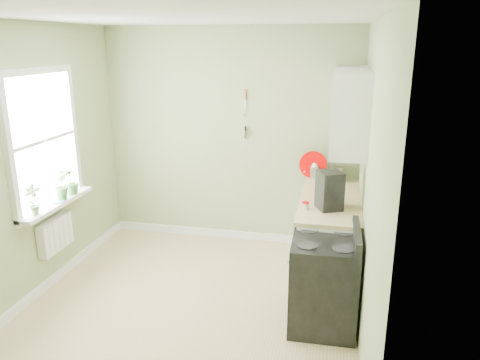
% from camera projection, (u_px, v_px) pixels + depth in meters
% --- Properties ---
extents(floor, '(3.20, 3.60, 0.02)m').
position_uv_depth(floor, '(189.00, 310.00, 4.55)').
color(floor, tan).
rests_on(floor, ground).
extents(ceiling, '(3.20, 3.60, 0.02)m').
position_uv_depth(ceiling, '(178.00, 15.00, 3.78)').
color(ceiling, white).
rests_on(ceiling, wall_back).
extents(wall_back, '(3.20, 0.02, 2.70)m').
position_uv_depth(wall_back, '(230.00, 138.00, 5.87)').
color(wall_back, '#9BAA74').
rests_on(wall_back, floor).
extents(wall_left, '(0.02, 3.60, 2.70)m').
position_uv_depth(wall_left, '(24.00, 167.00, 4.49)').
color(wall_left, '#9BAA74').
rests_on(wall_left, floor).
extents(wall_right, '(0.02, 3.60, 2.70)m').
position_uv_depth(wall_right, '(370.00, 188.00, 3.85)').
color(wall_right, '#9BAA74').
rests_on(wall_right, floor).
extents(base_cabinets, '(0.60, 1.60, 0.87)m').
position_uv_depth(base_cabinets, '(329.00, 239.00, 5.11)').
color(base_cabinets, white).
rests_on(base_cabinets, floor).
extents(countertop, '(0.64, 1.60, 0.04)m').
position_uv_depth(countertop, '(331.00, 200.00, 4.98)').
color(countertop, '#DBC486').
rests_on(countertop, base_cabinets).
extents(upper_cabinets, '(0.35, 1.40, 0.80)m').
position_uv_depth(upper_cabinets, '(350.00, 108.00, 4.77)').
color(upper_cabinets, white).
rests_on(upper_cabinets, wall_right).
extents(window, '(0.06, 1.14, 1.44)m').
position_uv_depth(window, '(43.00, 140.00, 4.71)').
color(window, white).
rests_on(window, wall_left).
extents(window_sill, '(0.18, 1.14, 0.04)m').
position_uv_depth(window_sill, '(57.00, 204.00, 4.88)').
color(window_sill, white).
rests_on(window_sill, wall_left).
extents(radiator, '(0.12, 0.50, 0.35)m').
position_uv_depth(radiator, '(55.00, 234.00, 4.94)').
color(radiator, white).
rests_on(radiator, wall_left).
extents(wall_utensils, '(0.02, 0.14, 0.58)m').
position_uv_depth(wall_utensils, '(245.00, 121.00, 5.74)').
color(wall_utensils, '#DBC486').
rests_on(wall_utensils, wall_back).
extents(stove, '(0.62, 0.69, 0.96)m').
position_uv_depth(stove, '(324.00, 281.00, 4.22)').
color(stove, black).
rests_on(stove, floor).
extents(stand_mixer, '(0.27, 0.36, 0.40)m').
position_uv_depth(stand_mixer, '(336.00, 165.00, 5.61)').
color(stand_mixer, '#B2B2B7').
rests_on(stand_mixer, countertop).
extents(kettle, '(0.19, 0.11, 0.19)m').
position_uv_depth(kettle, '(314.00, 170.00, 5.67)').
color(kettle, silver).
rests_on(kettle, countertop).
extents(coffee_maker, '(0.30, 0.31, 0.38)m').
position_uv_depth(coffee_maker, '(329.00, 191.00, 4.60)').
color(coffee_maker, black).
rests_on(coffee_maker, countertop).
extents(red_tray, '(0.34, 0.09, 0.33)m').
position_uv_depth(red_tray, '(313.00, 165.00, 5.65)').
color(red_tray, '#B60000').
rests_on(red_tray, countertop).
extents(jar, '(0.07, 0.07, 0.08)m').
position_uv_depth(jar, '(305.00, 205.00, 4.62)').
color(jar, beige).
rests_on(jar, countertop).
extents(plant_a, '(0.20, 0.18, 0.31)m').
position_uv_depth(plant_a, '(33.00, 200.00, 4.47)').
color(plant_a, '#3D662F').
rests_on(plant_a, window_sill).
extents(plant_b, '(0.22, 0.23, 0.32)m').
position_uv_depth(plant_b, '(61.00, 185.00, 4.91)').
color(plant_b, '#3D662F').
rests_on(plant_b, window_sill).
extents(plant_c, '(0.21, 0.21, 0.28)m').
position_uv_depth(plant_c, '(71.00, 181.00, 5.10)').
color(plant_c, '#3D662F').
rests_on(plant_c, window_sill).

